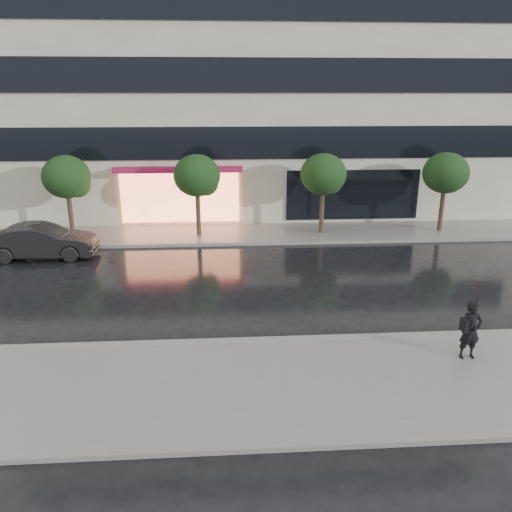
{
  "coord_description": "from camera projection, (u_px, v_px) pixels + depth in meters",
  "views": [
    {
      "loc": [
        -1.76,
        -13.52,
        6.71
      ],
      "look_at": [
        -0.7,
        2.6,
        1.4
      ],
      "focal_mm": 35.0,
      "sensor_mm": 36.0,
      "label": 1
    }
  ],
  "objects": [
    {
      "name": "sidewalk_far",
      "position": [
        260.0,
        233.0,
        24.72
      ],
      "size": [
        60.0,
        3.5,
        0.12
      ],
      "primitive_type": "cube",
      "color": "slate",
      "rests_on": "ground"
    },
    {
      "name": "tree_mid_east",
      "position": [
        324.0,
        176.0,
        23.81
      ],
      "size": [
        2.2,
        2.2,
        3.99
      ],
      "color": "#33261C",
      "rests_on": "ground"
    },
    {
      "name": "tree_far_west",
      "position": [
        68.0,
        178.0,
        23.06
      ],
      "size": [
        2.2,
        2.2,
        3.99
      ],
      "color": "#33261C",
      "rests_on": "ground"
    },
    {
      "name": "ground",
      "position": [
        285.0,
        327.0,
        15.02
      ],
      "size": [
        120.0,
        120.0,
        0.0
      ],
      "primitive_type": "plane",
      "color": "black",
      "rests_on": "ground"
    },
    {
      "name": "curb_near",
      "position": [
        289.0,
        340.0,
        14.05
      ],
      "size": [
        60.0,
        0.25,
        0.14
      ],
      "primitive_type": "cube",
      "color": "gray",
      "rests_on": "ground"
    },
    {
      "name": "curb_far",
      "position": [
        263.0,
        243.0,
        23.05
      ],
      "size": [
        60.0,
        0.25,
        0.14
      ],
      "primitive_type": "cube",
      "color": "gray",
      "rests_on": "ground"
    },
    {
      "name": "tree_far_east",
      "position": [
        447.0,
        174.0,
        24.18
      ],
      "size": [
        2.2,
        2.2,
        3.99
      ],
      "color": "#33261C",
      "rests_on": "ground"
    },
    {
      "name": "pedestrian_with_umbrella",
      "position": [
        475.0,
        309.0,
        12.61
      ],
      "size": [
        0.88,
        0.9,
        2.16
      ],
      "rotation": [
        0.0,
        0.0,
        0.06
      ],
      "color": "black",
      "rests_on": "sidewalk_near"
    },
    {
      "name": "sidewalk_near",
      "position": [
        301.0,
        385.0,
        11.92
      ],
      "size": [
        60.0,
        4.5,
        0.12
      ],
      "primitive_type": "cube",
      "color": "slate",
      "rests_on": "ground"
    },
    {
      "name": "parked_car",
      "position": [
        42.0,
        241.0,
        21.01
      ],
      "size": [
        4.5,
        1.69,
        1.47
      ],
      "primitive_type": "imported",
      "rotation": [
        0.0,
        0.0,
        1.6
      ],
      "color": "black",
      "rests_on": "ground"
    },
    {
      "name": "tree_mid_west",
      "position": [
        198.0,
        177.0,
        23.43
      ],
      "size": [
        2.2,
        2.2,
        3.99
      ],
      "color": "#33261C",
      "rests_on": "ground"
    },
    {
      "name": "office_building",
      "position": [
        251.0,
        51.0,
        29.24
      ],
      "size": [
        30.0,
        12.76,
        18.0
      ],
      "color": "beige",
      "rests_on": "ground"
    }
  ]
}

